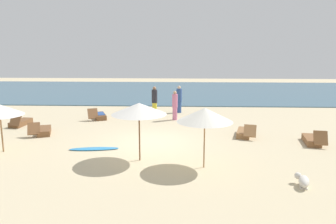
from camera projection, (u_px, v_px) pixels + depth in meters
name	position (u px, v px, depth m)	size (l,w,h in m)	color
ground_plane	(152.00, 141.00, 15.66)	(60.00, 60.00, 0.00)	beige
ocean_water	(168.00, 91.00, 32.31)	(48.00, 16.00, 0.06)	#3D6075
umbrella_2	(205.00, 115.00, 11.94)	(2.00, 2.00, 2.20)	olive
umbrella_3	(139.00, 109.00, 12.70)	(2.09, 2.09, 2.25)	brown
lounger_0	(312.00, 140.00, 15.24)	(0.84, 1.72, 0.73)	brown
lounger_2	(99.00, 116.00, 20.46)	(1.15, 1.77, 0.71)	brown
lounger_3	(20.00, 122.00, 18.69)	(0.75, 1.69, 0.74)	brown
lounger_4	(43.00, 131.00, 16.91)	(1.10, 1.79, 0.69)	brown
lounger_5	(244.00, 133.00, 16.53)	(0.96, 1.79, 0.68)	olive
person_0	(155.00, 101.00, 21.40)	(0.44, 0.44, 1.82)	yellow
person_1	(175.00, 105.00, 20.00)	(0.44, 0.44, 1.74)	#D17299
person_2	(179.00, 99.00, 22.14)	(0.51, 0.51, 1.77)	#2D4C8C
dog	(303.00, 181.00, 10.61)	(0.50, 0.80, 0.36)	silver
surfboard	(94.00, 149.00, 14.41)	(2.14, 0.73, 0.07)	#338CCC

